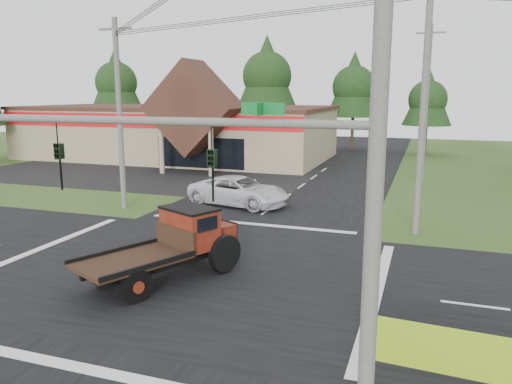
% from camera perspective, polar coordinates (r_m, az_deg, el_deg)
% --- Properties ---
extents(ground, '(120.00, 120.00, 0.00)m').
position_cam_1_polar(ground, '(19.14, -8.00, -8.78)').
color(ground, '#334A1A').
rests_on(ground, ground).
extents(road_ns, '(12.00, 120.00, 0.02)m').
position_cam_1_polar(road_ns, '(19.13, -8.00, -8.75)').
color(road_ns, black).
rests_on(road_ns, ground).
extents(road_ew, '(120.00, 12.00, 0.02)m').
position_cam_1_polar(road_ew, '(19.13, -8.00, -8.75)').
color(road_ew, black).
rests_on(road_ew, ground).
extents(parking_apron, '(28.00, 14.00, 0.02)m').
position_cam_1_polar(parking_apron, '(41.97, -13.33, 2.05)').
color(parking_apron, black).
rests_on(parking_apron, ground).
extents(cvs_building, '(30.40, 18.20, 9.19)m').
position_cam_1_polar(cvs_building, '(51.60, -8.80, 6.99)').
color(cvs_building, tan).
rests_on(cvs_building, ground).
extents(traffic_signal_mast, '(8.12, 0.24, 7.00)m').
position_cam_1_polar(traffic_signal_mast, '(9.06, 2.66, -2.16)').
color(traffic_signal_mast, '#595651').
rests_on(traffic_signal_mast, ground).
extents(utility_pole_nr, '(2.00, 0.30, 11.00)m').
position_cam_1_polar(utility_pole_nr, '(8.55, 13.66, 4.97)').
color(utility_pole_nr, '#595651').
rests_on(utility_pole_nr, ground).
extents(utility_pole_nw, '(2.00, 0.30, 10.50)m').
position_cam_1_polar(utility_pole_nw, '(29.00, -15.34, 8.63)').
color(utility_pole_nw, '#595651').
rests_on(utility_pole_nw, ground).
extents(utility_pole_ne, '(2.00, 0.30, 11.50)m').
position_cam_1_polar(utility_pole_ne, '(23.97, 18.58, 9.18)').
color(utility_pole_ne, '#595651').
rests_on(utility_pole_ne, ground).
extents(utility_pole_n, '(2.00, 0.30, 11.20)m').
position_cam_1_polar(utility_pole_n, '(37.97, 18.86, 9.50)').
color(utility_pole_n, '#595651').
rests_on(utility_pole_n, ground).
extents(tree_row_a, '(6.72, 6.72, 12.12)m').
position_cam_1_polar(tree_row_a, '(67.83, -15.70, 12.16)').
color(tree_row_a, '#332316').
rests_on(tree_row_a, ground).
extents(tree_row_b, '(5.60, 5.60, 10.10)m').
position_cam_1_polar(tree_row_b, '(64.50, -7.12, 11.36)').
color(tree_row_b, '#332316').
rests_on(tree_row_b, ground).
extents(tree_row_c, '(7.28, 7.28, 13.13)m').
position_cam_1_polar(tree_row_c, '(59.87, 1.27, 13.38)').
color(tree_row_c, '#332316').
rests_on(tree_row_c, ground).
extents(tree_row_d, '(6.16, 6.16, 11.11)m').
position_cam_1_polar(tree_row_d, '(58.56, 11.14, 11.91)').
color(tree_row_d, '#332316').
rests_on(tree_row_d, ground).
extents(tree_row_e, '(5.04, 5.04, 9.09)m').
position_cam_1_polar(tree_row_e, '(55.96, 19.05, 10.17)').
color(tree_row_e, '#332316').
rests_on(tree_row_e, ground).
extents(antique_flatbed_truck, '(4.62, 6.39, 2.50)m').
position_cam_1_polar(antique_flatbed_truck, '(17.83, -10.58, -6.13)').
color(antique_flatbed_truck, '#51150B').
rests_on(antique_flatbed_truck, ground).
extents(roadside_banner, '(4.54, 0.44, 1.55)m').
position_cam_1_polar(roadside_banner, '(12.34, 23.32, -17.49)').
color(roadside_banner, '#8DB618').
rests_on(roadside_banner, ground).
extents(white_pickup, '(6.47, 3.89, 1.68)m').
position_cam_1_polar(white_pickup, '(29.38, -1.95, 0.11)').
color(white_pickup, silver).
rests_on(white_pickup, ground).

